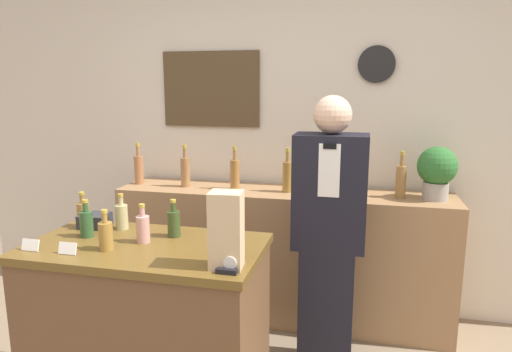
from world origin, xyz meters
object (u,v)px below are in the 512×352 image
potted_plant (437,170)px  tape_dispenser (229,267)px  shopkeeper (329,238)px  paper_bag (226,230)px

potted_plant → tape_dispenser: bearing=-125.6°
shopkeeper → potted_plant: shopkeeper is taller
paper_bag → potted_plant: bearing=52.7°
shopkeeper → potted_plant: size_ratio=4.67×
paper_bag → tape_dispenser: (0.02, -0.05, -0.14)m
paper_bag → tape_dispenser: 0.15m
potted_plant → paper_bag: size_ratio=1.06×
shopkeeper → paper_bag: size_ratio=4.93×
shopkeeper → tape_dispenser: shopkeeper is taller
potted_plant → tape_dispenser: 1.72m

